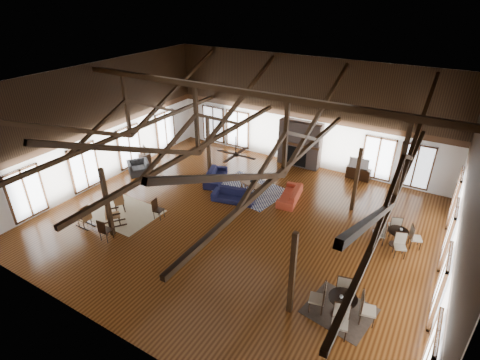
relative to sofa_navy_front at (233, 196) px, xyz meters
The scene contains 31 objects.
floor 1.77m from the sofa_navy_front, 50.79° to the right, with size 16.00×16.00×0.00m, color brown.
ceiling 5.97m from the sofa_navy_front, 50.79° to the right, with size 16.00×14.00×0.02m, color black.
wall_back 6.36m from the sofa_navy_front, 78.97° to the left, with size 16.00×0.02×6.00m, color silver.
wall_front 8.85m from the sofa_navy_front, 82.49° to the right, with size 16.00×0.02×6.00m, color silver.
wall_left 7.53m from the sofa_navy_front, 168.93° to the right, with size 0.02×14.00×6.00m, color silver.
wall_right 9.59m from the sofa_navy_front, ahead, with size 0.02×14.00×6.00m, color silver.
roof_truss 4.12m from the sofa_navy_front, 50.79° to the right, with size 15.60×14.07×3.14m.
post_grid 2.13m from the sofa_navy_front, 50.79° to the right, with size 8.16×7.16×3.05m.
fireplace 5.52m from the sofa_navy_front, 78.31° to the left, with size 2.50×0.69×2.60m.
ceiling_fan 4.46m from the sofa_navy_front, 55.73° to the right, with size 1.60×1.60×0.75m.
sofa_navy_front is the anchor object (origin of this frame).
sofa_navy_left 2.21m from the sofa_navy_front, 146.41° to the left, with size 0.81×2.06×0.60m, color #15173C.
sofa_orange 2.72m from the sofa_navy_front, 32.92° to the left, with size 0.82×2.09×0.61m, color #B03922.
coffee_table 1.33m from the sofa_navy_front, 77.35° to the left, with size 1.24×0.89×0.43m.
vase 1.42m from the sofa_navy_front, 79.28° to the left, with size 0.20×0.20×0.21m, color #B2B2B2.
armchair 5.98m from the sofa_navy_front, behind, with size 1.10×0.96×0.72m, color #2D2E30.
side_table_lamp 6.56m from the sofa_navy_front, behind, with size 0.49×0.49×1.25m.
rocking_chair_a 5.26m from the sofa_navy_front, 140.18° to the right, with size 0.84×0.76×0.97m.
rocking_chair_b 5.59m from the sofa_navy_front, 128.01° to the right, with size 0.96×1.05×1.21m.
rocking_chair_c 6.61m from the sofa_navy_front, 130.37° to the right, with size 0.80×0.45×1.02m.
side_chair_a 3.66m from the sofa_navy_front, 125.91° to the right, with size 0.44×0.44×0.92m.
side_chair_b 6.01m from the sofa_navy_front, 117.92° to the right, with size 0.46×0.46×0.99m.
cafe_table_near 7.80m from the sofa_navy_front, 32.70° to the right, with size 2.09×2.09×1.07m.
cafe_table_far 7.37m from the sofa_navy_front, ahead, with size 1.87×1.87×0.96m.
cup_near 7.81m from the sofa_navy_front, 33.22° to the right, with size 0.11×0.11×0.09m, color #B2B2B2.
cup_far 7.47m from the sofa_navy_front, ahead, with size 0.11×0.11×0.09m, color #B2B2B2.
tv_console 7.03m from the sofa_navy_front, 50.19° to the left, with size 1.25×0.47×0.62m, color black.
television 7.03m from the sofa_navy_front, 50.47° to the left, with size 1.01×0.13×0.58m, color #B2B2B2.
rug_tan 5.06m from the sofa_navy_front, 136.55° to the right, with size 3.00×2.36×0.01m, color tan.
rug_navy 1.35m from the sofa_navy_front, 85.79° to the left, with size 3.45×2.59×0.01m, color #1A204B.
rug_dark 7.66m from the sofa_navy_front, 31.92° to the right, with size 1.99×1.81×0.01m, color black.
Camera 1 is at (7.05, -11.71, 9.31)m, focal length 28.00 mm.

